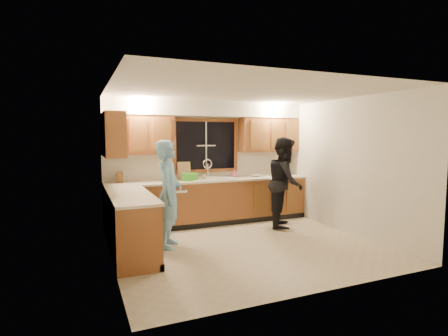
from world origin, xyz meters
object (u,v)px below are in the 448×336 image
at_px(woman, 285,182).
at_px(dish_crate, 190,177).
at_px(stove, 136,234).
at_px(bowl, 255,176).
at_px(knife_block, 120,177).
at_px(dishwasher, 171,207).
at_px(sink, 211,182).
at_px(soap_bottle, 234,173).
at_px(man, 169,194).

xyz_separation_m(woman, dish_crate, (-1.74, 0.77, 0.10)).
height_order(stove, bowl, bowl).
height_order(knife_block, dish_crate, knife_block).
distance_m(dishwasher, dish_crate, 0.70).
relative_size(sink, stove, 0.96).
height_order(dishwasher, knife_block, knife_block).
bearing_deg(bowl, dish_crate, -178.53).
bearing_deg(knife_block, dish_crate, -8.58).
bearing_deg(dishwasher, knife_block, 168.80).
xyz_separation_m(stove, woman, (3.07, 1.02, 0.44)).
relative_size(sink, woman, 0.48).
bearing_deg(sink, soap_bottle, 13.46).
xyz_separation_m(man, woman, (2.44, 0.38, 0.02)).
bearing_deg(sink, dish_crate, -175.40).
relative_size(sink, man, 0.49).
relative_size(woman, dish_crate, 5.80).
distance_m(stove, woman, 3.26).
distance_m(sink, knife_block, 1.80).
bearing_deg(man, stove, 157.78).
xyz_separation_m(dishwasher, bowl, (1.88, 0.02, 0.54)).
distance_m(dish_crate, soap_bottle, 1.08).
xyz_separation_m(stove, dish_crate, (1.33, 1.79, 0.54)).
relative_size(stove, soap_bottle, 5.24).
bearing_deg(knife_block, bowl, -3.04).
bearing_deg(sink, man, -134.78).
xyz_separation_m(knife_block, soap_bottle, (2.38, -0.03, -0.01)).
bearing_deg(soap_bottle, knife_block, 179.32).
distance_m(dishwasher, man, 1.29).
xyz_separation_m(stove, bowl, (2.83, 1.83, 0.50)).
bearing_deg(knife_block, sink, -5.05).
height_order(knife_block, soap_bottle, knife_block).
height_order(woman, knife_block, woman).
distance_m(knife_block, dish_crate, 1.33).
relative_size(stove, knife_block, 4.47).
xyz_separation_m(dish_crate, soap_bottle, (1.06, 0.18, 0.01)).
xyz_separation_m(dish_crate, bowl, (1.50, 0.04, -0.04)).
bearing_deg(bowl, knife_block, 176.55).
distance_m(stove, knife_block, 2.08).
bearing_deg(soap_bottle, stove, -140.59).
height_order(man, soap_bottle, man).
bearing_deg(soap_bottle, woman, -54.53).
height_order(man, woman, woman).
distance_m(woman, dish_crate, 1.90).
relative_size(dishwasher, woman, 0.46).
distance_m(sink, dish_crate, 0.49).
bearing_deg(dish_crate, man, -121.61).
distance_m(sink, man, 1.66).
height_order(sink, stove, sink).
relative_size(sink, bowl, 3.91).
relative_size(dish_crate, soap_bottle, 1.79).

